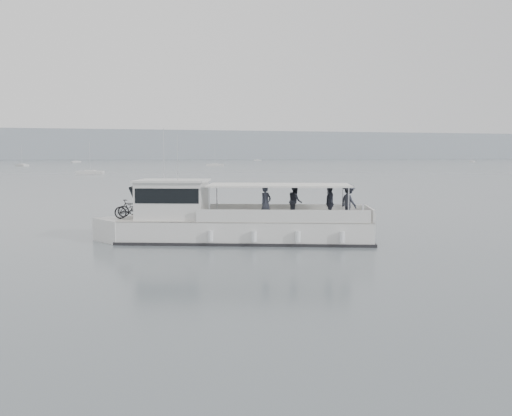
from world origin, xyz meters
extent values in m
plane|color=#576066|center=(0.00, 0.00, 0.00)|extent=(1400.00, 1400.00, 0.00)
cube|color=#939EA8|center=(0.00, 560.00, 14.00)|extent=(1400.00, 90.00, 28.00)
cube|color=silver|center=(-3.82, -1.73, 0.44)|extent=(12.24, 6.86, 1.28)
cube|color=silver|center=(-9.43, 0.20, 0.44)|extent=(3.04, 3.04, 1.28)
cube|color=beige|center=(-3.82, -1.73, 1.09)|extent=(12.24, 6.86, 0.06)
cube|color=black|center=(-3.82, -1.73, 0.05)|extent=(12.47, 7.03, 0.18)
cube|color=silver|center=(-1.65, -0.87, 1.38)|extent=(7.51, 2.67, 0.59)
cube|color=silver|center=(-2.64, -3.75, 1.38)|extent=(7.51, 2.67, 0.59)
cube|color=silver|center=(1.73, -3.65, 1.38)|extent=(1.12, 3.02, 0.59)
cube|color=silver|center=(-7.19, -0.57, 1.98)|extent=(3.86, 3.55, 1.78)
cube|color=black|center=(-8.63, -0.07, 2.12)|extent=(1.33, 2.52, 1.14)
cube|color=black|center=(-7.19, -0.57, 2.27)|extent=(3.69, 3.53, 0.69)
cube|color=silver|center=(-7.19, -0.57, 2.92)|extent=(4.11, 3.80, 0.10)
cube|color=white|center=(-2.33, -2.24, 2.72)|extent=(7.32, 4.99, 0.08)
cylinder|color=silver|center=(-5.77, -2.52, 1.90)|extent=(0.08, 0.08, 1.63)
cylinder|color=silver|center=(-4.87, 0.09, 1.90)|extent=(0.08, 0.08, 1.63)
cylinder|color=silver|center=(0.21, -4.58, 1.90)|extent=(0.08, 0.08, 1.63)
cylinder|color=silver|center=(1.11, -1.97, 1.90)|extent=(0.08, 0.08, 1.63)
cylinder|color=silver|center=(-7.46, 0.46, 4.20)|extent=(0.04, 0.04, 2.57)
cylinder|color=silver|center=(-7.04, -1.35, 4.00)|extent=(0.04, 0.04, 2.17)
cylinder|color=white|center=(-5.79, -2.89, 0.49)|extent=(0.30, 0.30, 0.49)
cylinder|color=white|center=(-3.92, -3.53, 0.49)|extent=(0.30, 0.30, 0.49)
cylinder|color=white|center=(-2.06, -4.18, 0.49)|extent=(0.30, 0.30, 0.49)
cylinder|color=white|center=(-0.19, -4.82, 0.49)|extent=(0.30, 0.30, 0.49)
imported|color=black|center=(-8.93, 0.45, 1.53)|extent=(1.79, 1.11, 0.89)
imported|color=black|center=(-9.18, -0.30, 1.56)|extent=(1.62, 0.93, 0.94)
imported|color=#292C37|center=(-3.18, -2.89, 1.92)|extent=(0.72, 0.63, 1.66)
imported|color=#292C37|center=(-1.36, -1.85, 1.92)|extent=(0.81, 0.94, 1.66)
imported|color=#292C37|center=(-0.28, -3.58, 1.92)|extent=(0.68, 1.05, 1.66)
imported|color=#292C37|center=(0.98, -2.97, 1.92)|extent=(0.82, 1.17, 1.66)
cube|color=silver|center=(-36.85, 201.99, 0.30)|extent=(5.53, 6.92, 0.75)
cube|color=silver|center=(-36.85, 201.99, 0.62)|extent=(2.90, 3.04, 0.45)
cylinder|color=silver|center=(-36.85, 201.99, 4.36)|extent=(0.08, 0.08, 7.51)
cube|color=silver|center=(202.54, 259.55, 0.30)|extent=(6.08, 6.11, 0.75)
cube|color=silver|center=(202.54, 259.55, 0.62)|extent=(2.91, 2.91, 0.45)
cylinder|color=silver|center=(202.54, 259.55, 4.19)|extent=(0.08, 0.08, 7.18)
cube|color=silver|center=(-11.67, 102.49, 0.30)|extent=(6.15, 3.67, 0.75)
cube|color=silver|center=(-11.67, 102.49, 0.62)|extent=(2.47, 2.22, 0.45)
cylinder|color=silver|center=(-11.67, 102.49, 3.82)|extent=(0.08, 0.08, 6.45)
cube|color=silver|center=(34.40, 189.61, 0.30)|extent=(7.08, 4.06, 0.75)
cube|color=silver|center=(34.40, 189.61, 0.62)|extent=(2.81, 2.50, 0.45)
cylinder|color=silver|center=(34.40, 189.61, 4.31)|extent=(0.08, 0.08, 7.42)
cube|color=silver|center=(106.65, 381.44, 0.30)|extent=(6.22, 3.44, 0.75)
cube|color=silver|center=(106.65, 381.44, 0.62)|extent=(2.45, 2.16, 0.45)
cube|color=silver|center=(-20.71, 312.69, 0.30)|extent=(5.75, 4.63, 0.75)
cube|color=silver|center=(-20.71, 312.69, 0.62)|extent=(2.54, 2.42, 0.45)
cylinder|color=silver|center=(-20.71, 312.69, 3.73)|extent=(0.08, 0.08, 6.25)
camera|label=1|loc=(-10.80, -28.07, 4.15)|focal=40.00mm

